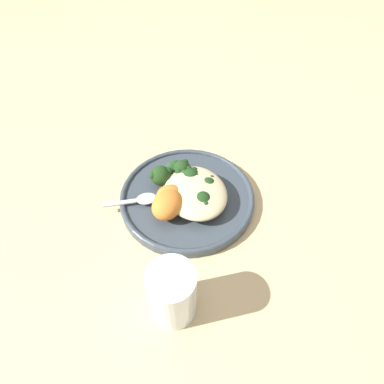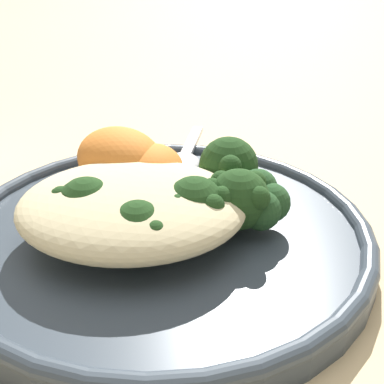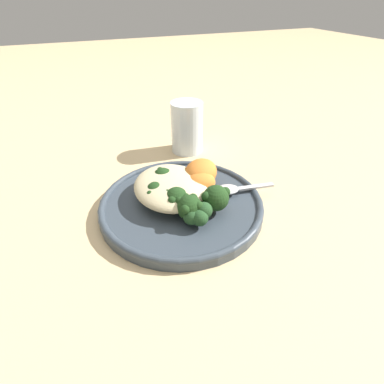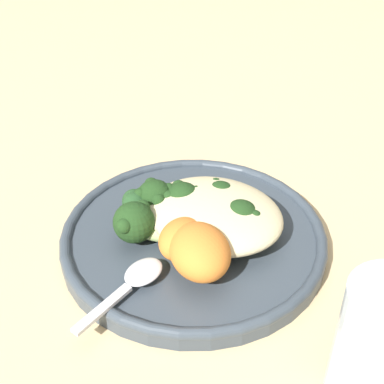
% 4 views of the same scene
% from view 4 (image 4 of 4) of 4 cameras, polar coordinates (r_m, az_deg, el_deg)
% --- Properties ---
extents(ground_plane, '(4.00, 4.00, 0.00)m').
position_cam_4_polar(ground_plane, '(0.56, -0.72, -6.71)').
color(ground_plane, '#D6B784').
extents(plate, '(0.28, 0.28, 0.02)m').
position_cam_4_polar(plate, '(0.57, -0.12, -4.65)').
color(plate, '#38424C').
rests_on(plate, ground_plane).
extents(quinoa_mound, '(0.14, 0.12, 0.04)m').
position_cam_4_polar(quinoa_mound, '(0.55, 2.40, -2.35)').
color(quinoa_mound, beige).
rests_on(quinoa_mound, plate).
extents(broccoli_stalk_0, '(0.07, 0.07, 0.04)m').
position_cam_4_polar(broccoli_stalk_0, '(0.54, 4.55, -3.06)').
color(broccoli_stalk_0, '#ADC675').
rests_on(broccoli_stalk_0, plate).
extents(broccoli_stalk_1, '(0.04, 0.11, 0.04)m').
position_cam_4_polar(broccoli_stalk_1, '(0.56, 2.43, -1.53)').
color(broccoli_stalk_1, '#ADC675').
rests_on(broccoli_stalk_1, plate).
extents(broccoli_stalk_2, '(0.07, 0.08, 0.04)m').
position_cam_4_polar(broccoli_stalk_2, '(0.56, -0.84, -1.38)').
color(broccoli_stalk_2, '#ADC675').
rests_on(broccoli_stalk_2, plate).
extents(broccoli_stalk_3, '(0.09, 0.06, 0.04)m').
position_cam_4_polar(broccoli_stalk_3, '(0.56, -3.43, -1.17)').
color(broccoli_stalk_3, '#ADC675').
rests_on(broccoli_stalk_3, plate).
extents(broccoli_stalk_4, '(0.10, 0.06, 0.04)m').
position_cam_4_polar(broccoli_stalk_4, '(0.53, -5.27, -3.50)').
color(broccoli_stalk_4, '#ADC675').
rests_on(broccoli_stalk_4, plate).
extents(sweet_potato_chunk_0, '(0.09, 0.09, 0.04)m').
position_cam_4_polar(sweet_potato_chunk_0, '(0.50, 0.86, -6.37)').
color(sweet_potato_chunk_0, orange).
rests_on(sweet_potato_chunk_0, plate).
extents(sweet_potato_chunk_1, '(0.04, 0.06, 0.04)m').
position_cam_4_polar(sweet_potato_chunk_1, '(0.52, -1.03, -5.02)').
color(sweet_potato_chunk_1, orange).
rests_on(sweet_potato_chunk_1, plate).
extents(kale_tuft, '(0.05, 0.05, 0.03)m').
position_cam_4_polar(kale_tuft, '(0.57, -5.30, -1.08)').
color(kale_tuft, '#234723').
rests_on(kale_tuft, plate).
extents(spoon, '(0.04, 0.11, 0.01)m').
position_cam_4_polar(spoon, '(0.50, -5.91, -9.10)').
color(spoon, silver).
rests_on(spoon, plate).
extents(water_glass, '(0.07, 0.07, 0.11)m').
position_cam_4_polar(water_glass, '(0.43, 19.72, -15.50)').
color(water_glass, silver).
rests_on(water_glass, ground_plane).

